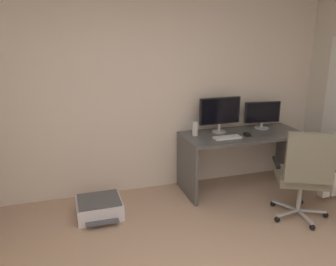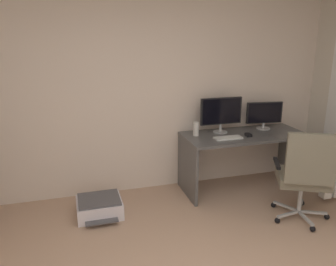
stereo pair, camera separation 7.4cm
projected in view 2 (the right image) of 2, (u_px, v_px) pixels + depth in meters
The scene contains 9 objects.
wall_back at pixel (127, 90), 4.16m from camera, with size 5.25×0.10×2.58m, color beige.
desk at pixel (244, 148), 4.37m from camera, with size 1.56×0.68×0.74m.
monitor_main at pixel (221, 112), 4.32m from camera, with size 0.55×0.18×0.45m.
monitor_secondary at pixel (264, 114), 4.50m from camera, with size 0.48×0.18×0.36m.
keyboard at pixel (228, 138), 4.12m from camera, with size 0.34×0.13×0.02m, color silver.
computer_mouse at pixel (248, 135), 4.22m from camera, with size 0.06×0.10×0.03m, color black.
desktop_speaker at pixel (196, 129), 4.23m from camera, with size 0.07×0.07×0.17m, color silver.
office_chair at pixel (305, 173), 3.54m from camera, with size 0.68×0.69×1.03m.
printer at pixel (99, 207), 3.81m from camera, with size 0.49×0.51×0.20m.
Camera 2 is at (-0.70, -1.55, 1.95)m, focal length 36.62 mm.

